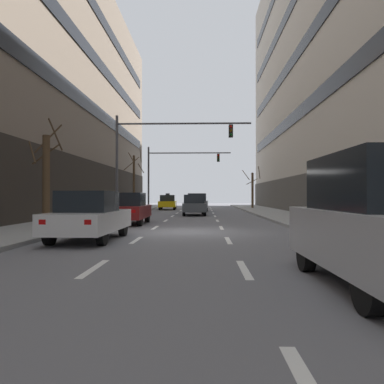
{
  "coord_description": "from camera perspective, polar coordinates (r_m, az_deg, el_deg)",
  "views": [
    {
      "loc": [
        0.73,
        -15.84,
        1.52
      ],
      "look_at": [
        -0.25,
        16.31,
        1.82
      ],
      "focal_mm": 35.47,
      "sensor_mm": 36.0,
      "label": 1
    }
  ],
  "objects": [
    {
      "name": "ground_plane",
      "position": [
        15.93,
        -0.88,
        -6.01
      ],
      "size": [
        120.0,
        120.0,
        0.0
      ],
      "primitive_type": "plane",
      "color": "slate"
    },
    {
      "name": "sidewalk_left",
      "position": [
        17.49,
        -22.94,
        -5.25
      ],
      "size": [
        3.73,
        80.0,
        0.14
      ],
      "primitive_type": "cube",
      "color": "gray",
      "rests_on": "ground"
    },
    {
      "name": "sidewalk_right",
      "position": [
        16.94,
        21.95,
        -5.41
      ],
      "size": [
        3.73,
        80.0,
        0.14
      ],
      "primitive_type": "cube",
      "color": "gray",
      "rests_on": "ground"
    },
    {
      "name": "lane_stripe_l1_s2",
      "position": [
        8.31,
        -14.54,
        -11.04
      ],
      "size": [
        0.16,
        2.0,
        0.01
      ],
      "primitive_type": "cube",
      "color": "silver",
      "rests_on": "ground"
    },
    {
      "name": "lane_stripe_l1_s3",
      "position": [
        13.13,
        -8.36,
        -7.16
      ],
      "size": [
        0.16,
        2.0,
        0.01
      ],
      "primitive_type": "cube",
      "color": "silver",
      "rests_on": "ground"
    },
    {
      "name": "lane_stripe_l1_s4",
      "position": [
        18.05,
        -5.56,
        -5.35
      ],
      "size": [
        0.16,
        2.0,
        0.01
      ],
      "primitive_type": "cube",
      "color": "silver",
      "rests_on": "ground"
    },
    {
      "name": "lane_stripe_l1_s5",
      "position": [
        23.01,
        -3.98,
        -4.31
      ],
      "size": [
        0.16,
        2.0,
        0.01
      ],
      "primitive_type": "cube",
      "color": "silver",
      "rests_on": "ground"
    },
    {
      "name": "lane_stripe_l1_s6",
      "position": [
        27.98,
        -2.95,
        -3.63
      ],
      "size": [
        0.16,
        2.0,
        0.01
      ],
      "primitive_type": "cube",
      "color": "silver",
      "rests_on": "ground"
    },
    {
      "name": "lane_stripe_l1_s7",
      "position": [
        32.96,
        -2.24,
        -3.16
      ],
      "size": [
        0.16,
        2.0,
        0.01
      ],
      "primitive_type": "cube",
      "color": "silver",
      "rests_on": "ground"
    },
    {
      "name": "lane_stripe_l1_s8",
      "position": [
        37.94,
        -1.72,
        -2.82
      ],
      "size": [
        0.16,
        2.0,
        0.01
      ],
      "primitive_type": "cube",
      "color": "silver",
      "rests_on": "ground"
    },
    {
      "name": "lane_stripe_l1_s9",
      "position": [
        42.93,
        -1.31,
        -2.55
      ],
      "size": [
        0.16,
        2.0,
        0.01
      ],
      "primitive_type": "cube",
      "color": "silver",
      "rests_on": "ground"
    },
    {
      "name": "lane_stripe_l1_s10",
      "position": [
        47.92,
        -0.99,
        -2.34
      ],
      "size": [
        0.16,
        2.0,
        0.01
      ],
      "primitive_type": "cube",
      "color": "silver",
      "rests_on": "ground"
    },
    {
      "name": "lane_stripe_l2_s2",
      "position": [
        8.03,
        7.84,
        -11.42
      ],
      "size": [
        0.16,
        2.0,
        0.01
      ],
      "primitive_type": "cube",
      "color": "silver",
      "rests_on": "ground"
    },
    {
      "name": "lane_stripe_l2_s3",
      "position": [
        12.96,
        5.48,
        -7.25
      ],
      "size": [
        0.16,
        2.0,
        0.01
      ],
      "primitive_type": "cube",
      "color": "silver",
      "rests_on": "ground"
    },
    {
      "name": "lane_stripe_l2_s4",
      "position": [
        17.93,
        4.43,
        -5.38
      ],
      "size": [
        0.16,
        2.0,
        0.01
      ],
      "primitive_type": "cube",
      "color": "silver",
      "rests_on": "ground"
    },
    {
      "name": "lane_stripe_l2_s5",
      "position": [
        22.91,
        3.84,
        -4.32
      ],
      "size": [
        0.16,
        2.0,
        0.01
      ],
      "primitive_type": "cube",
      "color": "silver",
      "rests_on": "ground"
    },
    {
      "name": "lane_stripe_l2_s6",
      "position": [
        27.9,
        3.47,
        -3.64
      ],
      "size": [
        0.16,
        2.0,
        0.01
      ],
      "primitive_type": "cube",
      "color": "silver",
      "rests_on": "ground"
    },
    {
      "name": "lane_stripe_l2_s7",
      "position": [
        32.89,
        3.2,
        -3.17
      ],
      "size": [
        0.16,
        2.0,
        0.01
      ],
      "primitive_type": "cube",
      "color": "silver",
      "rests_on": "ground"
    },
    {
      "name": "lane_stripe_l2_s8",
      "position": [
        37.88,
        3.01,
        -2.82
      ],
      "size": [
        0.16,
        2.0,
        0.01
      ],
      "primitive_type": "cube",
      "color": "silver",
      "rests_on": "ground"
    },
    {
      "name": "lane_stripe_l2_s9",
      "position": [
        42.88,
        2.86,
        -2.55
      ],
      "size": [
        0.16,
        2.0,
        0.01
      ],
      "primitive_type": "cube",
      "color": "silver",
      "rests_on": "ground"
    },
    {
      "name": "lane_stripe_l2_s10",
      "position": [
        47.87,
        2.75,
        -2.34
      ],
      "size": [
        0.16,
        2.0,
        0.01
      ],
      "primitive_type": "cube",
      "color": "silver",
      "rests_on": "ground"
    },
    {
      "name": "car_driving_0",
      "position": [
        36.03,
        0.82,
        -1.6
      ],
      "size": [
        2.05,
        4.64,
        1.72
      ],
      "color": "black",
      "rests_on": "ground"
    },
    {
      "name": "car_driving_1",
      "position": [
        20.42,
        -9.53,
        -2.48
      ],
      "size": [
        1.89,
        4.46,
        1.67
      ],
      "color": "black",
      "rests_on": "ground"
    },
    {
      "name": "car_driving_2",
      "position": [
        29.12,
        0.28,
        -1.99
      ],
      "size": [
        1.96,
        4.29,
        1.58
      ],
      "color": "black",
      "rests_on": "ground"
    },
    {
      "name": "car_driving_3",
      "position": [
        13.3,
        -15.14,
        -3.52
      ],
      "size": [
        1.95,
        4.5,
        1.67
      ],
      "color": "black",
      "rests_on": "ground"
    },
    {
      "name": "taxi_driving_4",
      "position": [
        40.72,
        -3.67,
        -1.57
      ],
      "size": [
        1.88,
        4.24,
        1.74
      ],
      "color": "black",
      "rests_on": "ground"
    },
    {
      "name": "car_parked_0",
      "position": [
        6.94,
        26.57,
        -3.97
      ],
      "size": [
        1.97,
        4.59,
        2.21
      ],
      "color": "black",
      "rests_on": "ground"
    },
    {
      "name": "traffic_signal_0",
      "position": [
        25.6,
        -5.33,
        6.77
      ],
      "size": [
        9.06,
        0.35,
        6.75
      ],
      "color": "#4C4C51",
      "rests_on": "sidewalk_left"
    },
    {
      "name": "traffic_signal_1",
      "position": [
        40.05,
        -2.84,
        3.83
      ],
      "size": [
        8.75,
        0.35,
        6.52
      ],
      "color": "#4C4C51",
      "rests_on": "sidewalk_left"
    },
    {
      "name": "street_tree_0",
      "position": [
        42.67,
        9.08,
        0.46
      ],
      "size": [
        2.06,
        1.77,
        4.57
      ],
      "color": "#4C3823",
      "rests_on": "sidewalk_right"
    },
    {
      "name": "street_tree_1",
      "position": [
        17.82,
        -21.08,
        1.92
      ],
      "size": [
        1.47,
        1.67,
        4.67
      ],
      "color": "#4C3823",
      "rests_on": "sidewalk_left"
    },
    {
      "name": "street_tree_2",
      "position": [
        37.99,
        -8.69,
        1.78
      ],
      "size": [
        2.02,
        2.01,
        6.14
      ],
      "color": "#4C3823",
      "rests_on": "sidewalk_left"
    }
  ]
}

